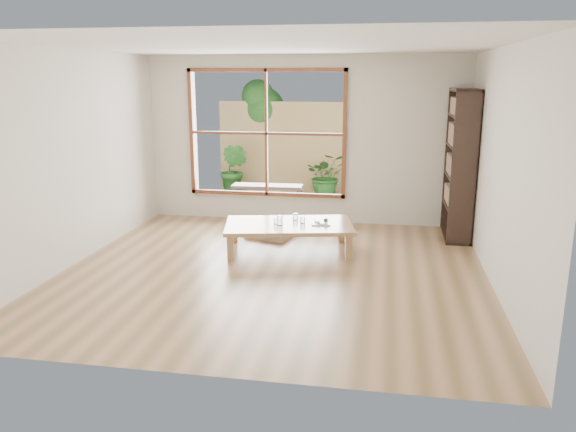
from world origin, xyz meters
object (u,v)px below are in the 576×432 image
object	(u,v)px
low_table	(289,227)
garden_bench	(267,188)
bookshelf	(460,165)
food_tray	(322,223)

from	to	relation	value
low_table	garden_bench	size ratio (longest dim) A/B	1.47
bookshelf	food_tray	world-z (taller)	bookshelf
low_table	garden_bench	xyz separation A→B (m)	(-0.80, 2.38, 0.03)
low_table	food_tray	distance (m)	0.44
garden_bench	food_tray	bearing A→B (deg)	-64.18
bookshelf	garden_bench	size ratio (longest dim) A/B	1.69
food_tray	garden_bench	world-z (taller)	food_tray
low_table	food_tray	bearing A→B (deg)	-6.16
garden_bench	low_table	bearing A→B (deg)	-73.43
bookshelf	garden_bench	xyz separation A→B (m)	(-3.08, 1.32, -0.70)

